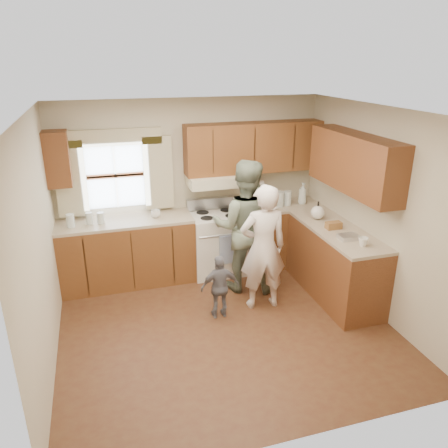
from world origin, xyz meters
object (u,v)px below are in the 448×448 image
object	(u,v)px
woman_right	(245,227)
child	(220,287)
stove	(217,242)
woman_left	(263,248)

from	to	relation	value
woman_right	child	size ratio (longest dim) A/B	2.22
stove	child	size ratio (longest dim) A/B	1.32
stove	woman_left	size ratio (longest dim) A/B	0.66
woman_right	child	xyz separation A→B (m)	(-0.52, -0.62, -0.49)
stove	woman_right	world-z (taller)	woman_right
woman_right	woman_left	bearing A→B (deg)	118.16
woman_left	woman_right	xyz separation A→B (m)	(-0.06, 0.52, 0.09)
stove	child	world-z (taller)	stove
child	stove	bearing A→B (deg)	-102.30
stove	woman_left	distance (m)	1.19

